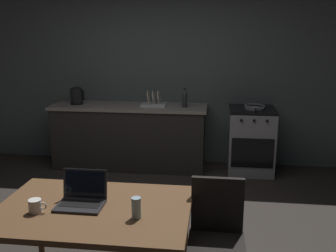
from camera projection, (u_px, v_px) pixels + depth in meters
The scene contains 13 objects.
ground_plane at pixel (132, 239), 3.59m from camera, with size 12.00×12.00×0.00m, color #2D2823.
back_wall at pixel (185, 75), 5.49m from camera, with size 6.40×0.10×2.55m, color #4E5655.
kitchen_counter at pixel (130, 136), 5.44m from camera, with size 2.16×0.64×0.89m.
stove_oven at pixel (251, 140), 5.24m from camera, with size 0.60×0.62×0.89m.
dining_table at pixel (94, 216), 2.66m from camera, with size 1.33×0.91×0.71m.
chair at pixel (217, 232), 2.74m from camera, with size 0.40×0.40×0.87m.
laptop at pixel (82, 198), 2.67m from camera, with size 0.32×0.26×0.23m.
electric_kettle at pixel (77, 96), 5.40m from camera, with size 0.20×0.17×0.24m.
bottle at pixel (185, 98), 5.17m from camera, with size 0.07×0.07×0.26m.
frying_pan at pixel (255, 107), 5.10m from camera, with size 0.27×0.44×0.05m.
coffee_mug at pixel (35, 206), 2.56m from camera, with size 0.13×0.09×0.09m.
drinking_glass at pixel (136, 208), 2.48m from camera, with size 0.06×0.06×0.14m.
dish_rack at pixel (154, 102), 5.28m from camera, with size 0.34×0.26×0.21m.
Camera 1 is at (0.74, -3.17, 1.89)m, focal length 41.11 mm.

